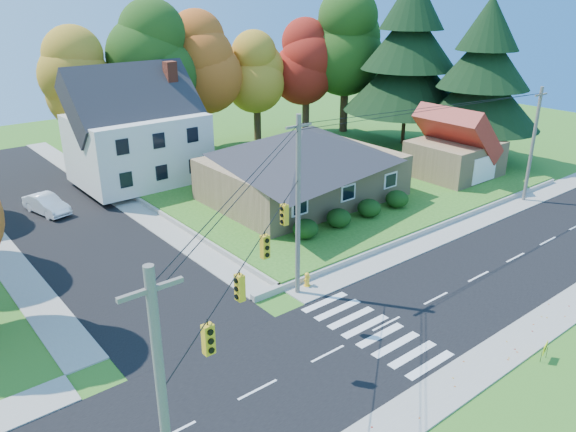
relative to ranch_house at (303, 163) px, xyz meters
The scene contains 22 objects.
ground 18.18m from the ranch_house, 116.57° to the right, with size 120.00×120.00×0.00m, color #3D7923.
road_main 18.18m from the ranch_house, 116.57° to the right, with size 90.00×8.00×0.02m, color black.
road_cross 19.15m from the ranch_house, 147.99° to the left, with size 8.00×44.00×0.02m, color black.
sidewalk_north 13.98m from the ranch_house, 126.03° to the right, with size 90.00×2.00×0.08m, color #9C9A90.
sidewalk_south 22.70m from the ranch_house, 110.85° to the right, with size 90.00×2.00×0.08m, color #9C9A90.
lawn 7.69m from the ranch_house, 45.00° to the left, with size 30.00×30.00×0.50m, color #3D7923.
ranch_house is the anchor object (origin of this frame).
colonial_house 14.46m from the ranch_house, 123.55° to the left, with size 10.40×8.40×9.60m.
garage 14.57m from the ranch_house, 15.99° to the right, with size 7.30×6.30×4.60m.
hedge_row 6.57m from the ranch_house, 94.61° to the right, with size 10.70×1.70×1.27m.
traffic_infrastructure 16.87m from the ranch_house, 119.09° to the right, with size 38.10×10.66×10.00m.
tree_lot_0 21.20m from the ranch_house, 119.05° to the left, with size 6.72×6.72×12.51m.
tree_lot_1 18.58m from the ranch_house, 103.24° to the left, with size 7.84×7.84×14.60m.
tree_lot_2 18.99m from the ranch_house, 83.66° to the left, with size 7.28×7.28×13.56m.
tree_lot_3 19.29m from the ranch_house, 64.80° to the left, with size 6.16×6.16×11.47m.
tree_lot_4 21.85m from the ranch_house, 48.81° to the left, with size 6.72×6.72×12.51m.
tree_lot_5 23.85m from the ranch_house, 37.87° to the left, with size 8.40×8.40×15.64m.
conifer_east_a 20.84m from the ranch_house, 17.53° to the left, with size 12.80×12.80×16.96m.
conifer_east_b 20.72m from the ranch_house, ahead, with size 11.20×11.20×14.84m.
white_car 19.54m from the ranch_house, 148.20° to the left, with size 1.52×4.35×1.43m, color white.
fire_hydrant 13.94m from the ranch_house, 129.15° to the right, with size 0.51×0.40×0.89m.
yard_sign 23.10m from the ranch_house, 101.74° to the right, with size 0.67×0.21×0.86m.
Camera 1 is at (-19.01, -15.69, 15.61)m, focal length 35.00 mm.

